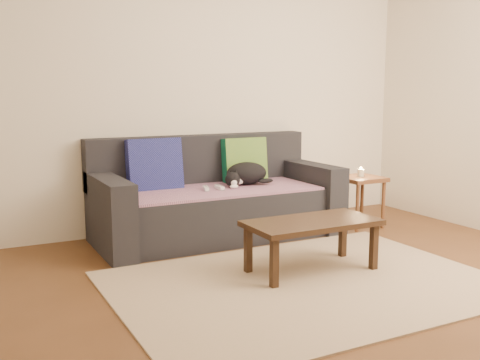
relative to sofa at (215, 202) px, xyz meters
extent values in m
plane|color=brown|center=(0.00, -1.57, -0.31)|extent=(4.50, 4.50, 0.00)
cube|color=beige|center=(0.00, 0.43, 0.99)|extent=(4.50, 0.04, 2.60)
cube|color=#232328|center=(0.00, -0.07, -0.10)|extent=(1.70, 0.78, 0.42)
cube|color=#232328|center=(0.00, 0.33, 0.34)|extent=(2.10, 0.18, 0.45)
cube|color=#232328|center=(-0.95, -0.07, -0.01)|extent=(0.20, 0.90, 0.60)
cube|color=#232328|center=(0.95, -0.07, -0.01)|extent=(0.20, 0.90, 0.60)
cube|color=#4E2C52|center=(0.00, -0.09, 0.12)|extent=(1.66, 0.74, 0.02)
cube|color=#12184E|center=(-0.49, 0.17, 0.32)|extent=(0.47, 0.19, 0.48)
cube|color=#0D5639|center=(0.38, 0.17, 0.32)|extent=(0.42, 0.15, 0.43)
ellipsoid|color=black|center=(0.31, 0.00, 0.23)|extent=(0.42, 0.34, 0.20)
sphere|color=black|center=(0.13, -0.08, 0.20)|extent=(0.15, 0.15, 0.13)
sphere|color=white|center=(0.11, -0.14, 0.18)|extent=(0.06, 0.06, 0.05)
ellipsoid|color=black|center=(0.44, -0.11, 0.17)|extent=(0.16, 0.07, 0.04)
cube|color=white|center=(-0.14, -0.11, 0.15)|extent=(0.08, 0.15, 0.03)
cube|color=white|center=(-0.02, -0.12, 0.15)|extent=(0.05, 0.15, 0.03)
cube|color=brown|center=(1.36, -0.30, 0.15)|extent=(0.38, 0.38, 0.04)
cylinder|color=brown|center=(1.21, -0.45, -0.09)|extent=(0.03, 0.03, 0.44)
cylinder|color=brown|center=(1.51, -0.45, -0.09)|extent=(0.03, 0.03, 0.44)
cylinder|color=brown|center=(1.21, -0.15, -0.09)|extent=(0.03, 0.03, 0.44)
cylinder|color=brown|center=(1.51, -0.15, -0.09)|extent=(0.03, 0.03, 0.44)
cylinder|color=beige|center=(1.36, -0.30, 0.20)|extent=(0.06, 0.06, 0.07)
sphere|color=#FFBF59|center=(1.36, -0.30, 0.25)|extent=(0.02, 0.02, 0.02)
cube|color=tan|center=(0.00, -1.42, -0.30)|extent=(2.50, 1.80, 0.01)
cube|color=#301E12|center=(0.18, -1.21, 0.05)|extent=(0.93, 0.47, 0.04)
cube|color=#301E12|center=(-0.23, -1.39, -0.14)|extent=(0.05, 0.05, 0.34)
cube|color=#301E12|center=(0.59, -1.39, -0.14)|extent=(0.05, 0.05, 0.34)
cube|color=#301E12|center=(-0.23, -1.04, -0.14)|extent=(0.05, 0.05, 0.34)
cube|color=#301E12|center=(0.59, -1.04, -0.14)|extent=(0.05, 0.05, 0.34)
camera|label=1|loc=(-2.03, -4.37, 0.96)|focal=42.00mm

